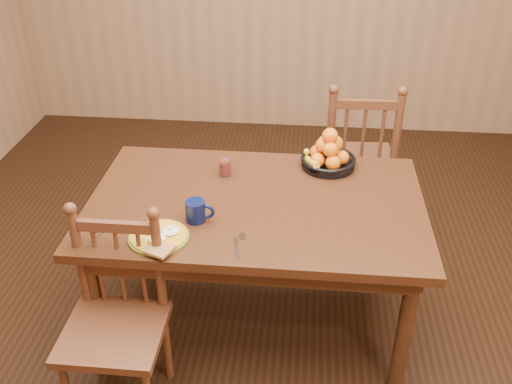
# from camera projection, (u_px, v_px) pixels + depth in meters

# --- Properties ---
(room) EXTENTS (4.52, 5.02, 2.72)m
(room) POSITION_uv_depth(u_px,v_px,m) (256.00, 81.00, 2.41)
(room) COLOR black
(room) RESTS_ON ground
(dining_table) EXTENTS (1.60, 1.00, 0.75)m
(dining_table) POSITION_uv_depth(u_px,v_px,m) (256.00, 216.00, 2.76)
(dining_table) COLOR black
(dining_table) RESTS_ON ground
(chair_far) EXTENTS (0.48, 0.46, 1.03)m
(chair_far) POSITION_uv_depth(u_px,v_px,m) (357.00, 160.00, 3.59)
(chair_far) COLOR #442314
(chair_far) RESTS_ON ground
(chair_near) EXTENTS (0.42, 0.41, 0.93)m
(chair_near) POSITION_uv_depth(u_px,v_px,m) (116.00, 323.00, 2.44)
(chair_near) COLOR #442314
(chair_near) RESTS_ON ground
(breakfast_plate) EXTENTS (0.26, 0.30, 0.04)m
(breakfast_plate) POSITION_uv_depth(u_px,v_px,m) (159.00, 237.00, 2.45)
(breakfast_plate) COLOR #59601E
(breakfast_plate) RESTS_ON dining_table
(fork) EXTENTS (0.05, 0.18, 0.00)m
(fork) POSITION_uv_depth(u_px,v_px,m) (239.00, 244.00, 2.42)
(fork) COLOR silver
(fork) RESTS_ON dining_table
(spoon) EXTENTS (0.06, 0.16, 0.01)m
(spoon) POSITION_uv_depth(u_px,v_px,m) (97.00, 233.00, 2.49)
(spoon) COLOR silver
(spoon) RESTS_ON dining_table
(coffee_mug) EXTENTS (0.13, 0.09, 0.10)m
(coffee_mug) POSITION_uv_depth(u_px,v_px,m) (196.00, 211.00, 2.55)
(coffee_mug) COLOR #091033
(coffee_mug) RESTS_ON dining_table
(juice_glass) EXTENTS (0.06, 0.06, 0.09)m
(juice_glass) POSITION_uv_depth(u_px,v_px,m) (225.00, 168.00, 2.91)
(juice_glass) COLOR silver
(juice_glass) RESTS_ON dining_table
(fruit_bowl) EXTENTS (0.29, 0.29, 0.22)m
(fruit_bowl) POSITION_uv_depth(u_px,v_px,m) (328.00, 155.00, 2.98)
(fruit_bowl) COLOR black
(fruit_bowl) RESTS_ON dining_table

